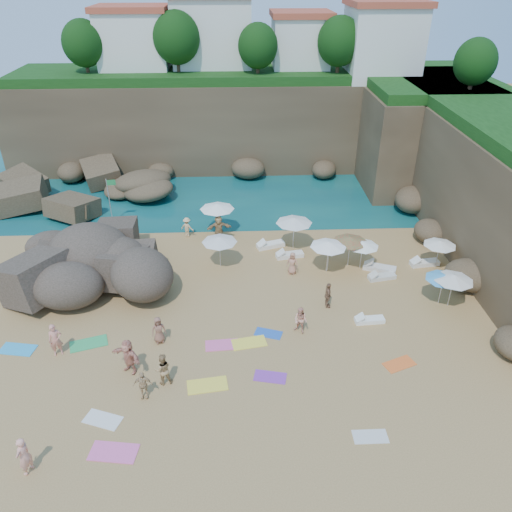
{
  "coord_description": "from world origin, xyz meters",
  "views": [
    {
      "loc": [
        0.92,
        -22.78,
        17.31
      ],
      "look_at": [
        2.0,
        3.0,
        2.0
      ],
      "focal_mm": 35.0,
      "sensor_mm": 36.0,
      "label": 1
    }
  ],
  "objects_px": {
    "rock_outcrop": "(92,279)",
    "person_stand_2": "(187,227)",
    "person_stand_1": "(163,369)",
    "lounger_0": "(290,255)",
    "parasol_2": "(329,244)",
    "person_stand_6": "(24,456)",
    "parasol_0": "(217,207)",
    "person_stand_4": "(292,263)",
    "person_stand_5": "(219,228)",
    "parasol_1": "(363,244)",
    "person_stand_3": "(328,295)",
    "flag_pole": "(110,195)",
    "person_stand_0": "(56,340)"
  },
  "relations": [
    {
      "from": "person_stand_5",
      "to": "person_stand_6",
      "type": "distance_m",
      "value": 19.99
    },
    {
      "from": "person_stand_0",
      "to": "parasol_0",
      "type": "bearing_deg",
      "value": 38.07
    },
    {
      "from": "rock_outcrop",
      "to": "parasol_0",
      "type": "xyz_separation_m",
      "value": [
        7.84,
        5.83,
        2.16
      ]
    },
    {
      "from": "rock_outcrop",
      "to": "person_stand_4",
      "type": "height_order",
      "value": "rock_outcrop"
    },
    {
      "from": "parasol_2",
      "to": "person_stand_3",
      "type": "xyz_separation_m",
      "value": [
        -0.58,
        -3.79,
        -1.22
      ]
    },
    {
      "from": "person_stand_0",
      "to": "person_stand_6",
      "type": "bearing_deg",
      "value": -103.46
    },
    {
      "from": "rock_outcrop",
      "to": "person_stand_6",
      "type": "xyz_separation_m",
      "value": [
        0.85,
        -13.82,
        0.91
      ]
    },
    {
      "from": "lounger_0",
      "to": "person_stand_1",
      "type": "distance_m",
      "value": 13.49
    },
    {
      "from": "rock_outcrop",
      "to": "parasol_2",
      "type": "distance_m",
      "value": 15.08
    },
    {
      "from": "parasol_1",
      "to": "person_stand_1",
      "type": "xyz_separation_m",
      "value": [
        -11.58,
        -9.82,
        -0.96
      ]
    },
    {
      "from": "person_stand_4",
      "to": "person_stand_5",
      "type": "xyz_separation_m",
      "value": [
        -4.77,
        4.73,
        0.2
      ]
    },
    {
      "from": "flag_pole",
      "to": "parasol_2",
      "type": "height_order",
      "value": "flag_pole"
    },
    {
      "from": "lounger_0",
      "to": "person_stand_5",
      "type": "distance_m",
      "value": 5.58
    },
    {
      "from": "flag_pole",
      "to": "person_stand_0",
      "type": "xyz_separation_m",
      "value": [
        0.19,
        -14.91,
        -1.35
      ]
    },
    {
      "from": "parasol_0",
      "to": "person_stand_5",
      "type": "xyz_separation_m",
      "value": [
        0.1,
        -0.96,
        -1.21
      ]
    },
    {
      "from": "parasol_2",
      "to": "person_stand_6",
      "type": "bearing_deg",
      "value": -135.02
    },
    {
      "from": "person_stand_6",
      "to": "person_stand_0",
      "type": "bearing_deg",
      "value": -154.52
    },
    {
      "from": "lounger_0",
      "to": "person_stand_0",
      "type": "bearing_deg",
      "value": -154.77
    },
    {
      "from": "rock_outcrop",
      "to": "person_stand_2",
      "type": "bearing_deg",
      "value": 43.98
    },
    {
      "from": "rock_outcrop",
      "to": "person_stand_0",
      "type": "height_order",
      "value": "person_stand_0"
    },
    {
      "from": "person_stand_2",
      "to": "parasol_1",
      "type": "bearing_deg",
      "value": 179.89
    },
    {
      "from": "person_stand_2",
      "to": "person_stand_5",
      "type": "distance_m",
      "value": 2.38
    },
    {
      "from": "person_stand_2",
      "to": "person_stand_4",
      "type": "height_order",
      "value": "person_stand_4"
    },
    {
      "from": "parasol_1",
      "to": "lounger_0",
      "type": "height_order",
      "value": "parasol_1"
    },
    {
      "from": "lounger_0",
      "to": "person_stand_1",
      "type": "bearing_deg",
      "value": -132.51
    },
    {
      "from": "person_stand_4",
      "to": "parasol_1",
      "type": "bearing_deg",
      "value": 27.84
    },
    {
      "from": "flag_pole",
      "to": "person_stand_1",
      "type": "xyz_separation_m",
      "value": [
        5.81,
        -17.16,
        -1.42
      ]
    },
    {
      "from": "person_stand_1",
      "to": "person_stand_6",
      "type": "bearing_deg",
      "value": 29.99
    },
    {
      "from": "flag_pole",
      "to": "person_stand_3",
      "type": "xyz_separation_m",
      "value": [
        14.54,
        -11.47,
        -1.47
      ]
    },
    {
      "from": "person_stand_1",
      "to": "person_stand_2",
      "type": "distance_m",
      "value": 14.65
    },
    {
      "from": "person_stand_3",
      "to": "person_stand_6",
      "type": "height_order",
      "value": "person_stand_6"
    },
    {
      "from": "rock_outcrop",
      "to": "person_stand_0",
      "type": "xyz_separation_m",
      "value": [
        0.01,
        -6.97,
        0.91
      ]
    },
    {
      "from": "rock_outcrop",
      "to": "parasol_1",
      "type": "xyz_separation_m",
      "value": [
        17.2,
        0.6,
        1.81
      ]
    },
    {
      "from": "parasol_0",
      "to": "parasol_2",
      "type": "height_order",
      "value": "parasol_0"
    },
    {
      "from": "person_stand_1",
      "to": "person_stand_2",
      "type": "xyz_separation_m",
      "value": [
        0.01,
        14.65,
        -0.1
      ]
    },
    {
      "from": "person_stand_2",
      "to": "person_stand_5",
      "type": "relative_size",
      "value": 0.79
    },
    {
      "from": "rock_outcrop",
      "to": "person_stand_2",
      "type": "distance_m",
      "value": 7.86
    },
    {
      "from": "parasol_2",
      "to": "parasol_1",
      "type": "bearing_deg",
      "value": 8.45
    },
    {
      "from": "parasol_1",
      "to": "person_stand_1",
      "type": "bearing_deg",
      "value": -139.71
    },
    {
      "from": "parasol_2",
      "to": "person_stand_0",
      "type": "xyz_separation_m",
      "value": [
        -14.94,
        -7.23,
        -1.11
      ]
    },
    {
      "from": "rock_outcrop",
      "to": "person_stand_1",
      "type": "xyz_separation_m",
      "value": [
        5.62,
        -9.22,
        0.85
      ]
    },
    {
      "from": "person_stand_0",
      "to": "person_stand_6",
      "type": "relative_size",
      "value": 1.0
    },
    {
      "from": "rock_outcrop",
      "to": "person_stand_3",
      "type": "height_order",
      "value": "rock_outcrop"
    },
    {
      "from": "lounger_0",
      "to": "person_stand_3",
      "type": "distance_m",
      "value": 5.98
    },
    {
      "from": "person_stand_1",
      "to": "rock_outcrop",
      "type": "bearing_deg",
      "value": -72.6
    },
    {
      "from": "person_stand_2",
      "to": "person_stand_3",
      "type": "height_order",
      "value": "person_stand_3"
    },
    {
      "from": "parasol_1",
      "to": "person_stand_2",
      "type": "xyz_separation_m",
      "value": [
        -11.57,
        4.83,
        -1.06
      ]
    },
    {
      "from": "person_stand_4",
      "to": "person_stand_5",
      "type": "height_order",
      "value": "person_stand_5"
    },
    {
      "from": "person_stand_3",
      "to": "person_stand_6",
      "type": "relative_size",
      "value": 0.87
    },
    {
      "from": "flag_pole",
      "to": "person_stand_2",
      "type": "xyz_separation_m",
      "value": [
        5.81,
        -2.51,
        -1.52
      ]
    }
  ]
}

